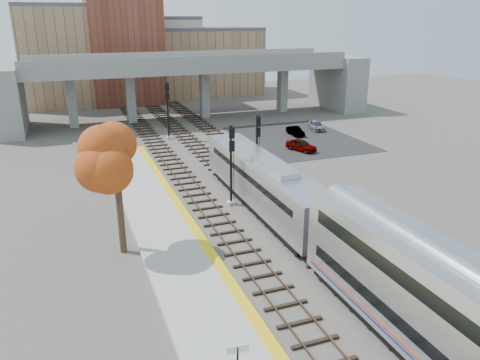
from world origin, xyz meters
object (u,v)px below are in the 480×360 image
object	(u,v)px
signal_mast_near	(231,168)
tree	(115,155)
car_c	(316,126)
car_a	(301,145)
signal_mast_far	(168,111)
locomotive	(263,182)
car_b	(295,131)
signal_mast_mid	(257,151)

from	to	relation	value
signal_mast_near	tree	distance (m)	11.17
car_c	car_a	bearing A→B (deg)	-113.25
signal_mast_far	locomotive	bearing A→B (deg)	-85.17
signal_mast_near	car_c	distance (m)	28.98
locomotive	signal_mast_near	bearing A→B (deg)	142.71
car_b	signal_mast_far	bearing A→B (deg)	165.90
tree	car_a	xyz separation A→B (m)	(22.25, 17.52, -5.91)
locomotive	car_b	size ratio (longest dim) A/B	5.65
signal_mast_near	car_c	xyz separation A→B (m)	(19.74, 21.06, -2.58)
tree	signal_mast_far	bearing A→B (deg)	71.78
signal_mast_near	car_c	bearing A→B (deg)	46.86
locomotive	signal_mast_mid	world-z (taller)	signal_mast_mid
signal_mast_near	signal_mast_mid	size ratio (longest dim) A/B	1.05
signal_mast_near	signal_mast_mid	bearing A→B (deg)	47.49
signal_mast_near	car_b	size ratio (longest dim) A/B	1.96
signal_mast_near	car_a	xyz separation A→B (m)	(12.91, 12.42, -2.51)
tree	car_b	bearing A→B (deg)	44.21
signal_mast_mid	car_b	size ratio (longest dim) A/B	1.87
signal_mast_mid	car_a	distance (m)	12.09
signal_mast_near	car_a	size ratio (longest dim) A/B	1.74
car_c	car_b	bearing A→B (deg)	-140.46
signal_mast_far	tree	xyz separation A→B (m)	(-9.34, -28.37, 3.06)
locomotive	car_c	size ratio (longest dim) A/B	4.78
locomotive	car_c	world-z (taller)	locomotive
car_b	car_c	bearing A→B (deg)	25.02
signal_mast_far	car_b	size ratio (longest dim) A/B	2.11
signal_mast_near	car_b	xyz separation A→B (m)	(15.62, 19.19, -2.60)
tree	car_a	bearing A→B (deg)	38.22
signal_mast_near	tree	size ratio (longest dim) A/B	0.74
tree	locomotive	bearing A→B (deg)	17.02
locomotive	signal_mast_far	bearing A→B (deg)	94.83
signal_mast_mid	car_b	distance (m)	18.84
signal_mast_far	tree	bearing A→B (deg)	-108.22
car_a	signal_mast_near	bearing A→B (deg)	-158.53
tree	signal_mast_near	bearing A→B (deg)	28.64
signal_mast_far	car_c	size ratio (longest dim) A/B	1.78
signal_mast_mid	signal_mast_far	world-z (taller)	signal_mast_far
locomotive	car_a	bearing A→B (deg)	52.36
signal_mast_mid	car_c	bearing A→B (deg)	46.69
car_a	car_b	size ratio (longest dim) A/B	1.13
locomotive	car_b	world-z (taller)	locomotive
signal_mast_near	car_a	distance (m)	18.09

